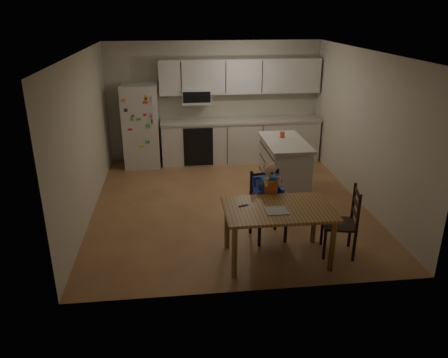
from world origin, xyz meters
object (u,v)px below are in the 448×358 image
object	(u,v)px
refrigerator	(141,126)
kitchen_island	(284,168)
red_cup	(282,135)
dining_table	(278,215)
chair_booster	(268,192)
chair_side	(347,217)

from	to	relation	value
refrigerator	kitchen_island	distance (m)	3.19
refrigerator	red_cup	xyz separation A→B (m)	(2.56, -1.65, 0.19)
red_cup	dining_table	distance (m)	2.44
chair_booster	red_cup	bearing A→B (deg)	61.80
red_cup	chair_side	bearing A→B (deg)	-81.68
red_cup	chair_booster	xyz separation A→B (m)	(-0.61, -1.71, -0.34)
refrigerator	kitchen_island	size ratio (longest dim) A/B	1.27
red_cup	chair_side	xyz separation A→B (m)	(0.34, -2.30, -0.50)
chair_booster	chair_side	size ratio (longest dim) A/B	1.21
kitchen_island	chair_side	size ratio (longest dim) A/B	1.41
dining_table	chair_booster	size ratio (longest dim) A/B	1.21
refrigerator	kitchen_island	world-z (taller)	refrigerator
dining_table	chair_side	xyz separation A→B (m)	(0.94, 0.03, -0.11)
refrigerator	chair_booster	bearing A→B (deg)	-59.90
refrigerator	dining_table	distance (m)	4.44
refrigerator	chair_booster	distance (m)	3.89
chair_side	dining_table	bearing A→B (deg)	-74.89
refrigerator	dining_table	world-z (taller)	refrigerator
kitchen_island	dining_table	distance (m)	2.21
refrigerator	chair_booster	xyz separation A→B (m)	(1.95, -3.36, -0.16)
red_cup	kitchen_island	bearing A→B (deg)	-89.36
dining_table	chair_booster	xyz separation A→B (m)	(-0.01, 0.62, 0.05)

